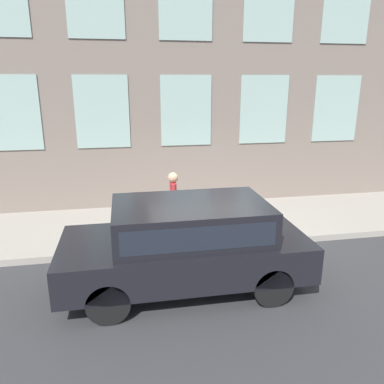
# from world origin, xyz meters

# --- Properties ---
(ground_plane) EXTENTS (80.00, 80.00, 0.00)m
(ground_plane) POSITION_xyz_m (0.00, 0.00, 0.00)
(ground_plane) COLOR #38383A
(sidewalk) EXTENTS (2.97, 60.00, 0.15)m
(sidewalk) POSITION_xyz_m (1.48, 0.00, 0.07)
(sidewalk) COLOR #A8A093
(sidewalk) RESTS_ON ground_plane
(building_facade) EXTENTS (0.33, 40.00, 8.66)m
(building_facade) POSITION_xyz_m (3.12, 0.00, 4.33)
(building_facade) COLOR gray
(building_facade) RESTS_ON ground_plane
(fire_hydrant) EXTENTS (0.35, 0.46, 0.84)m
(fire_hydrant) POSITION_xyz_m (0.57, -0.16, 0.58)
(fire_hydrant) COLOR #2D7260
(fire_hydrant) RESTS_ON sidewalk
(person) EXTENTS (0.35, 0.23, 1.46)m
(person) POSITION_xyz_m (0.76, 0.68, 1.03)
(person) COLOR #998466
(person) RESTS_ON sidewalk
(parked_truck_charcoal_near) EXTENTS (1.87, 4.25, 1.58)m
(parked_truck_charcoal_near) POSITION_xyz_m (-1.39, 0.72, 0.91)
(parked_truck_charcoal_near) COLOR black
(parked_truck_charcoal_near) RESTS_ON ground_plane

